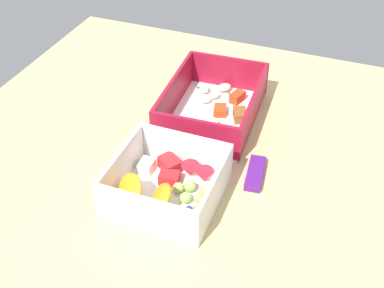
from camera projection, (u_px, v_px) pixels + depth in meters
table_surface at (185, 164)px, 77.71cm from camera, size 80.00×80.00×2.00cm
pasta_container at (213, 109)px, 84.03cm from camera, size 21.16×15.65×6.62cm
fruit_bowl at (168, 185)px, 69.43cm from camera, size 14.49×14.71×6.38cm
candy_bar at (256, 172)px, 73.85cm from camera, size 7.24×3.22×1.20cm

